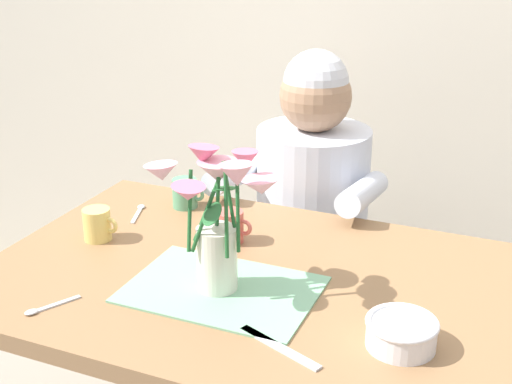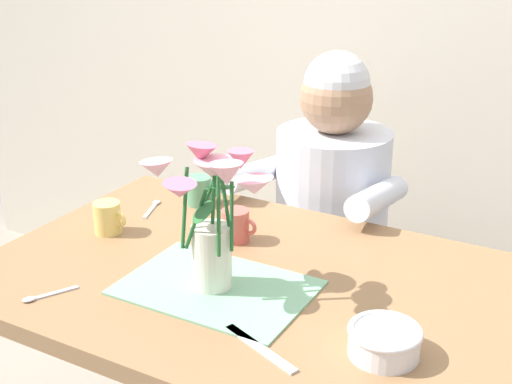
% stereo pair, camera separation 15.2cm
% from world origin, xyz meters
% --- Properties ---
extents(dining_table, '(1.20, 0.80, 0.74)m').
position_xyz_m(dining_table, '(0.00, 0.00, 0.64)').
color(dining_table, olive).
rests_on(dining_table, ground_plane).
extents(seated_person, '(0.45, 0.47, 1.14)m').
position_xyz_m(seated_person, '(-0.07, 0.62, 0.56)').
color(seated_person, '#4C4C56').
rests_on(seated_person, ground_plane).
extents(striped_placemat, '(0.40, 0.28, 0.00)m').
position_xyz_m(striped_placemat, '(-0.03, -0.09, 0.74)').
color(striped_placemat, '#7AB289').
rests_on(striped_placemat, dining_table).
extents(flower_vase, '(0.28, 0.23, 0.31)m').
position_xyz_m(flower_vase, '(-0.04, -0.09, 0.92)').
color(flower_vase, silver).
rests_on(flower_vase, dining_table).
extents(ceramic_bowl, '(0.14, 0.14, 0.06)m').
position_xyz_m(ceramic_bowl, '(0.36, -0.14, 0.77)').
color(ceramic_bowl, white).
rests_on(ceramic_bowl, dining_table).
extents(dinner_knife, '(0.18, 0.09, 0.00)m').
position_xyz_m(dinner_knife, '(0.16, -0.24, 0.74)').
color(dinner_knife, silver).
rests_on(dinner_knife, dining_table).
extents(coffee_cup, '(0.09, 0.07, 0.08)m').
position_xyz_m(coffee_cup, '(-0.12, 0.14, 0.78)').
color(coffee_cup, '#CC564C').
rests_on(coffee_cup, dining_table).
extents(tea_cup, '(0.09, 0.07, 0.08)m').
position_xyz_m(tea_cup, '(-0.42, 0.02, 0.78)').
color(tea_cup, '#E5C666').
rests_on(tea_cup, dining_table).
extents(ceramic_mug, '(0.09, 0.07, 0.08)m').
position_xyz_m(ceramic_mug, '(-0.32, 0.29, 0.78)').
color(ceramic_mug, '#569970').
rests_on(ceramic_mug, dining_table).
extents(spoon_0, '(0.05, 0.12, 0.01)m').
position_xyz_m(spoon_0, '(-0.42, 0.21, 0.74)').
color(spoon_0, silver).
rests_on(spoon_0, dining_table).
extents(spoon_1, '(0.07, 0.11, 0.01)m').
position_xyz_m(spoon_1, '(-0.33, -0.30, 0.74)').
color(spoon_1, silver).
rests_on(spoon_1, dining_table).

